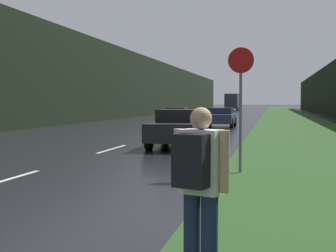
{
  "coord_description": "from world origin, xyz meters",
  "views": [
    {
      "loc": [
        5.67,
        -1.46,
        1.7
      ],
      "look_at": [
        2.01,
        14.86,
        0.84
      ],
      "focal_mm": 50.0,
      "sensor_mm": 36.0,
      "label": 1
    }
  ],
  "objects_px": {
    "delivery_truck": "(232,102)",
    "car_passing_far": "(220,117)",
    "hitchhiker_with_backpack": "(199,183)",
    "car_passing_near": "(179,128)",
    "stop_sign": "(241,99)",
    "car_oncoming": "(178,114)"
  },
  "relations": [
    {
      "from": "hitchhiker_with_backpack",
      "to": "delivery_truck",
      "type": "distance_m",
      "value": 90.16
    },
    {
      "from": "stop_sign",
      "to": "car_passing_far",
      "type": "bearing_deg",
      "value": 97.58
    },
    {
      "from": "car_passing_near",
      "to": "car_passing_far",
      "type": "bearing_deg",
      "value": -90.0
    },
    {
      "from": "car_oncoming",
      "to": "delivery_truck",
      "type": "bearing_deg",
      "value": 90.0
    },
    {
      "from": "car_passing_far",
      "to": "delivery_truck",
      "type": "distance_m",
      "value": 62.83
    },
    {
      "from": "car_oncoming",
      "to": "car_passing_far",
      "type": "bearing_deg",
      "value": -59.75
    },
    {
      "from": "car_passing_far",
      "to": "delivery_truck",
      "type": "height_order",
      "value": "delivery_truck"
    },
    {
      "from": "stop_sign",
      "to": "delivery_truck",
      "type": "bearing_deg",
      "value": 94.92
    },
    {
      "from": "stop_sign",
      "to": "car_oncoming",
      "type": "relative_size",
      "value": 0.65
    },
    {
      "from": "stop_sign",
      "to": "car_passing_near",
      "type": "distance_m",
      "value": 6.68
    },
    {
      "from": "car_passing_far",
      "to": "delivery_truck",
      "type": "xyz_separation_m",
      "value": [
        -4.44,
        62.67,
        1.06
      ]
    },
    {
      "from": "hitchhiker_with_backpack",
      "to": "car_oncoming",
      "type": "bearing_deg",
      "value": 120.08
    },
    {
      "from": "delivery_truck",
      "to": "car_passing_far",
      "type": "bearing_deg",
      "value": -85.94
    },
    {
      "from": "hitchhiker_with_backpack",
      "to": "delivery_truck",
      "type": "relative_size",
      "value": 0.19
    },
    {
      "from": "stop_sign",
      "to": "car_passing_far",
      "type": "height_order",
      "value": "stop_sign"
    },
    {
      "from": "hitchhiker_with_backpack",
      "to": "car_passing_far",
      "type": "height_order",
      "value": "hitchhiker_with_backpack"
    },
    {
      "from": "car_passing_near",
      "to": "car_passing_far",
      "type": "height_order",
      "value": "car_passing_near"
    },
    {
      "from": "stop_sign",
      "to": "car_oncoming",
      "type": "distance_m",
      "value": 28.82
    },
    {
      "from": "car_passing_far",
      "to": "delivery_truck",
      "type": "bearing_deg",
      "value": -85.94
    },
    {
      "from": "stop_sign",
      "to": "hitchhiker_with_backpack",
      "type": "distance_m",
      "value": 6.97
    },
    {
      "from": "hitchhiker_with_backpack",
      "to": "car_passing_near",
      "type": "height_order",
      "value": "hitchhiker_with_backpack"
    },
    {
      "from": "hitchhiker_with_backpack",
      "to": "car_oncoming",
      "type": "xyz_separation_m",
      "value": [
        -7.22,
        34.82,
        -0.3
      ]
    }
  ]
}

